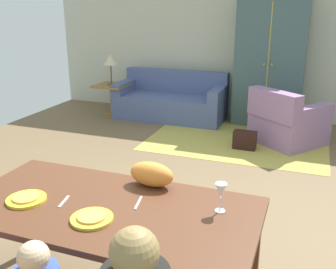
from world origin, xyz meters
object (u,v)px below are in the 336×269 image
(armoire, at_px, (270,62))
(handbag, at_px, (245,140))
(armchair, at_px, (286,122))
(dining_table, at_px, (108,216))
(side_table, at_px, (112,96))
(wine_glass, at_px, (221,192))
(plate_near_man, at_px, (26,199))
(table_lamp, at_px, (110,61))
(couch, at_px, (171,101))
(cat, at_px, (152,174))
(plate_near_child, at_px, (92,219))

(armoire, xyz_separation_m, handbag, (-0.12, -1.38, -0.92))
(armoire, bearing_deg, armchair, -66.70)
(dining_table, relative_size, side_table, 3.25)
(wine_glass, distance_m, armoire, 4.57)
(plate_near_man, xyz_separation_m, wine_glass, (1.20, 0.30, 0.12))
(table_lamp, bearing_deg, armchair, -8.14)
(couch, bearing_deg, handbag, -37.12)
(wine_glass, relative_size, armoire, 0.09)
(dining_table, height_order, plate_near_man, plate_near_man)
(cat, relative_size, couch, 0.17)
(cat, relative_size, table_lamp, 0.59)
(side_table, bearing_deg, plate_near_child, -62.94)
(cat, bearing_deg, table_lamp, 125.58)
(cat, bearing_deg, plate_near_child, -101.61)
(armoire, bearing_deg, plate_near_man, -101.03)
(plate_near_child, bearing_deg, side_table, 117.06)
(armchair, height_order, armoire, armoire)
(side_table, bearing_deg, handbag, -19.23)
(plate_near_child, xyz_separation_m, armoire, (0.43, 4.92, 0.28))
(couch, xyz_separation_m, handbag, (1.53, -1.16, -0.17))
(plate_near_man, distance_m, couch, 4.71)
(side_table, bearing_deg, couch, 13.84)
(plate_near_child, height_order, armoire, armoire)
(cat, bearing_deg, armchair, 82.61)
(wine_glass, xyz_separation_m, armchair, (0.15, 3.64, -0.57))
(plate_near_man, bearing_deg, cat, 36.05)
(armchair, bearing_deg, plate_near_man, -108.89)
(dining_table, xyz_separation_m, armoire, (0.43, 4.74, 0.36))
(armoire, height_order, table_lamp, armoire)
(dining_table, relative_size, plate_near_man, 7.53)
(wine_glass, height_order, handbag, wine_glass)
(cat, height_order, handbag, cat)
(dining_table, bearing_deg, wine_glass, 14.87)
(wine_glass, bearing_deg, plate_near_child, -152.03)
(armoire, bearing_deg, dining_table, -95.18)
(plate_near_man, height_order, plate_near_child, same)
(cat, bearing_deg, handbag, 90.64)
(plate_near_man, xyz_separation_m, table_lamp, (-1.75, 4.38, 0.24))
(couch, relative_size, table_lamp, 3.56)
(plate_near_child, bearing_deg, armchair, 78.28)
(couch, distance_m, side_table, 1.08)
(plate_near_child, distance_m, side_table, 5.00)
(dining_table, distance_m, table_lamp, 4.84)
(armchair, bearing_deg, table_lamp, 171.86)
(table_lamp, xyz_separation_m, handbag, (2.58, -0.90, -0.88))
(armoire, relative_size, side_table, 3.62)
(plate_near_child, bearing_deg, armoire, 85.01)
(cat, bearing_deg, side_table, 125.58)
(plate_near_child, xyz_separation_m, handbag, (0.31, 3.54, -0.64))
(cat, distance_m, table_lamp, 4.59)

